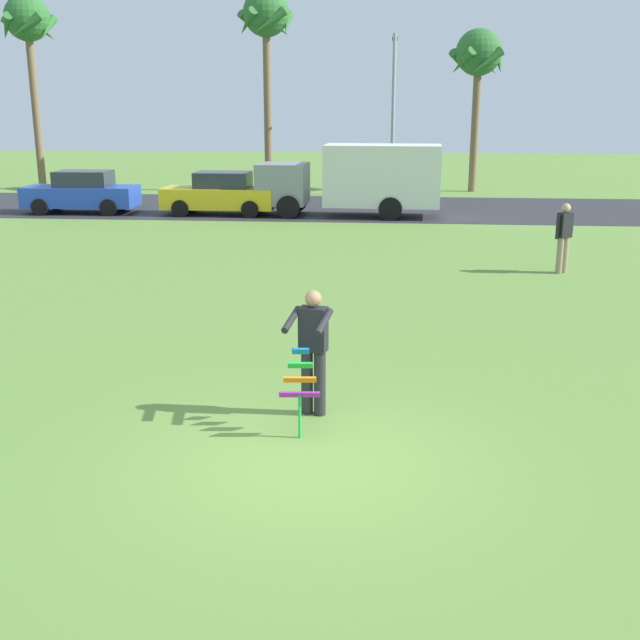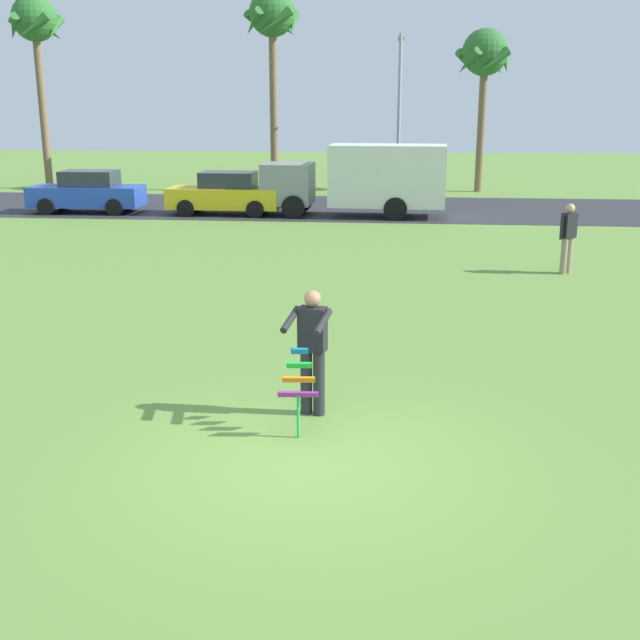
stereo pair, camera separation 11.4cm
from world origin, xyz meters
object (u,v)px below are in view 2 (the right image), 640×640
at_px(person_kite_flyer, 312,348).
at_px(kite_held, 299,381).
at_px(palm_tree_left_near, 35,27).
at_px(palm_tree_centre_far, 485,59).
at_px(parked_truck_grey_van, 365,178).
at_px(parked_car_blue, 88,192).
at_px(streetlight_pole, 399,105).
at_px(parked_car_yellow, 226,194).
at_px(person_walker_near, 568,236).
at_px(palm_tree_right_near, 272,23).

distance_m(person_kite_flyer, kite_held, 0.68).
relative_size(palm_tree_left_near, palm_tree_centre_far, 1.21).
bearing_deg(parked_truck_grey_van, palm_tree_left_near, 152.45).
distance_m(person_kite_flyer, parked_truck_grey_van, 19.28).
xyz_separation_m(parked_car_blue, streetlight_pole, (11.77, 7.30, 3.22)).
distance_m(kite_held, palm_tree_left_near, 33.06).
bearing_deg(parked_car_blue, palm_tree_left_near, 122.47).
bearing_deg(parked_car_yellow, palm_tree_left_near, 142.11).
bearing_deg(person_kite_flyer, person_walker_near, 61.51).
bearing_deg(palm_tree_centre_far, kite_held, -99.71).
height_order(parked_car_yellow, parked_truck_grey_van, parked_truck_grey_van).
distance_m(parked_car_blue, person_walker_near, 18.66).
xyz_separation_m(parked_car_blue, person_walker_near, (16.01, -9.59, 0.16)).
height_order(parked_truck_grey_van, palm_tree_centre_far, palm_tree_centre_far).
xyz_separation_m(palm_tree_centre_far, person_walker_near, (0.41, -18.64, -5.09)).
bearing_deg(palm_tree_centre_far, parked_truck_grey_van, -118.92).
bearing_deg(parked_car_yellow, person_kite_flyer, -74.39).
relative_size(parked_car_yellow, palm_tree_centre_far, 0.57).
relative_size(parked_car_blue, person_walker_near, 2.46).
bearing_deg(palm_tree_right_near, palm_tree_left_near, -179.94).
bearing_deg(parked_car_blue, person_walker_near, -30.91).
distance_m(palm_tree_left_near, streetlight_pole, 17.42).
distance_m(parked_truck_grey_van, streetlight_pole, 7.83).
bearing_deg(parked_car_blue, streetlight_pole, 31.81).
xyz_separation_m(palm_tree_centre_far, streetlight_pole, (-3.83, -1.75, -2.02)).
bearing_deg(palm_tree_centre_far, palm_tree_right_near, -175.49).
bearing_deg(palm_tree_right_near, kite_held, -80.52).
distance_m(parked_car_yellow, palm_tree_centre_far, 14.63).
xyz_separation_m(person_kite_flyer, palm_tree_left_near, (-16.02, 27.55, 6.53)).
distance_m(palm_tree_left_near, person_walker_near, 28.54).
bearing_deg(person_kite_flyer, palm_tree_centre_far, 80.29).
relative_size(kite_held, palm_tree_centre_far, 0.14).
height_order(parked_car_yellow, palm_tree_left_near, palm_tree_left_near).
distance_m(parked_car_blue, palm_tree_right_near, 12.27).
bearing_deg(parked_car_blue, kite_held, -61.83).
xyz_separation_m(person_kite_flyer, parked_truck_grey_van, (-0.15, 19.27, 0.46)).
relative_size(parked_car_blue, parked_truck_grey_van, 0.63).
height_order(palm_tree_right_near, streetlight_pole, palm_tree_right_near).
xyz_separation_m(kite_held, parked_truck_grey_van, (-0.05, 19.89, 0.72)).
bearing_deg(parked_car_yellow, parked_car_blue, 179.99).
xyz_separation_m(parked_car_yellow, person_walker_near, (10.64, -9.59, 0.16)).
bearing_deg(palm_tree_right_near, person_kite_flyer, -80.09).
xyz_separation_m(kite_held, palm_tree_right_near, (-4.71, 28.18, 6.89)).
relative_size(palm_tree_left_near, palm_tree_right_near, 0.99).
bearing_deg(palm_tree_right_near, palm_tree_centre_far, 4.51).
bearing_deg(person_walker_near, palm_tree_right_near, 119.39).
relative_size(person_kite_flyer, parked_car_blue, 0.41).
relative_size(parked_car_yellow, streetlight_pole, 0.60).
relative_size(parked_car_yellow, parked_truck_grey_van, 0.62).
relative_size(kite_held, streetlight_pole, 0.15).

